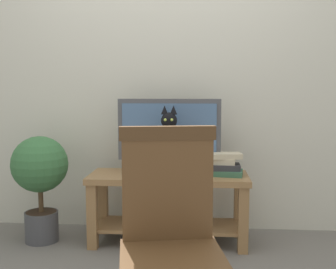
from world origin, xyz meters
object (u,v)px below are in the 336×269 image
(tv_stand, at_px, (169,196))
(media_box, at_px, (169,172))
(tv, at_px, (169,134))
(wooden_chair, at_px, (170,229))
(cat, at_px, (169,144))
(book_stack, at_px, (225,165))
(potted_plant, at_px, (40,175))

(tv_stand, bearing_deg, media_box, -79.45)
(tv, height_order, media_box, tv)
(tv, height_order, wooden_chair, tv)
(wooden_chair, bearing_deg, cat, 94.17)
(tv_stand, distance_m, media_box, 0.20)
(tv, distance_m, book_stack, 0.47)
(tv_stand, relative_size, wooden_chair, 1.18)
(media_box, bearing_deg, tv, 94.58)
(media_box, distance_m, potted_plant, 0.96)
(tv, bearing_deg, tv_stand, -90.02)
(tv, relative_size, book_stack, 2.97)
(tv_stand, relative_size, cat, 2.60)
(media_box, xyz_separation_m, wooden_chair, (0.09, -1.28, 0.01))
(wooden_chair, distance_m, potted_plant, 1.67)
(potted_plant, bearing_deg, wooden_chair, -50.69)
(cat, bearing_deg, book_stack, 10.27)
(wooden_chair, bearing_deg, book_stack, 76.93)
(wooden_chair, bearing_deg, media_box, 94.18)
(tv, bearing_deg, wooden_chair, -85.78)
(tv, xyz_separation_m, cat, (0.01, -0.15, -0.06))
(wooden_chair, height_order, book_stack, wooden_chair)
(book_stack, xyz_separation_m, potted_plant, (-1.36, -0.05, -0.08))
(tv_stand, height_order, wooden_chair, wooden_chair)
(cat, bearing_deg, wooden_chair, -85.83)
(tv_stand, bearing_deg, wooden_chair, -85.54)
(media_box, bearing_deg, potted_plant, 179.24)
(cat, bearing_deg, tv_stand, 99.54)
(tv_stand, distance_m, potted_plant, 0.96)
(book_stack, bearing_deg, tv, 169.65)
(wooden_chair, height_order, potted_plant, wooden_chair)
(tv, xyz_separation_m, wooden_chair, (0.10, -1.41, -0.25))
(cat, height_order, wooden_chair, cat)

